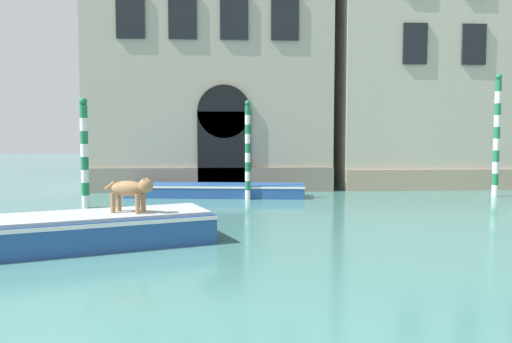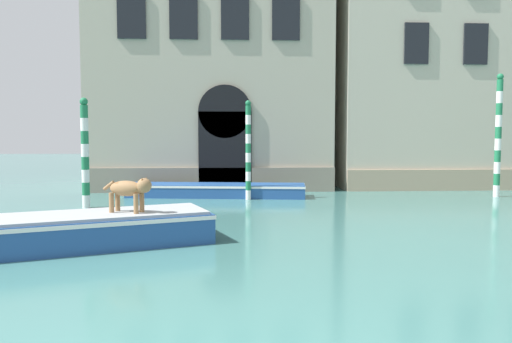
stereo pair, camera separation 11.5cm
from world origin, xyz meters
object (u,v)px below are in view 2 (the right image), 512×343
at_px(mooring_pole_2, 248,150).
at_px(mooring_pole_3, 498,135).
at_px(dog_on_deck, 130,189).
at_px(boat_foreground, 60,231).
at_px(mooring_pole_0, 85,152).
at_px(boat_moored_near_palazzo, 216,190).

distance_m(mooring_pole_2, mooring_pole_3, 9.39).
bearing_deg(mooring_pole_2, dog_on_deck, -111.01).
height_order(boat_foreground, mooring_pole_2, mooring_pole_2).
bearing_deg(mooring_pole_0, mooring_pole_3, 7.92).
xyz_separation_m(boat_foreground, dog_on_deck, (1.37, 0.29, 0.82)).
xyz_separation_m(boat_foreground, mooring_pole_3, (13.54, 7.84, 1.95)).
relative_size(boat_foreground, mooring_pole_2, 1.79).
relative_size(boat_moored_near_palazzo, mooring_pole_0, 1.94).
relative_size(boat_foreground, mooring_pole_3, 1.39).
height_order(mooring_pole_0, mooring_pole_3, mooring_pole_3).
bearing_deg(boat_moored_near_palazzo, boat_foreground, -102.55).
relative_size(boat_foreground, mooring_pole_0, 1.82).
bearing_deg(boat_foreground, mooring_pole_3, 10.09).
bearing_deg(boat_moored_near_palazzo, mooring_pole_3, 3.57).
xyz_separation_m(dog_on_deck, mooring_pole_0, (-2.46, 5.52, 0.58)).
relative_size(boat_moored_near_palazzo, mooring_pole_2, 1.91).
height_order(boat_moored_near_palazzo, mooring_pole_3, mooring_pole_3).
bearing_deg(mooring_pole_3, mooring_pole_0, -172.08).
distance_m(dog_on_deck, boat_moored_near_palazzo, 8.39).
distance_m(boat_moored_near_palazzo, mooring_pole_2, 2.13).
relative_size(boat_foreground, dog_on_deck, 5.83).
bearing_deg(mooring_pole_0, boat_moored_near_palazzo, 33.05).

